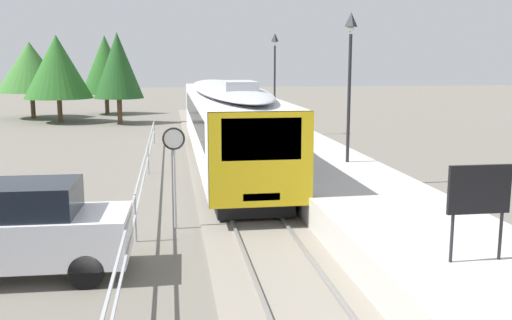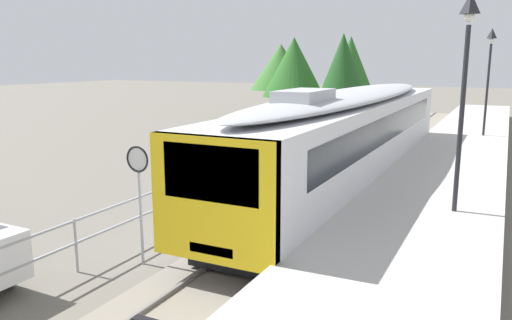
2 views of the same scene
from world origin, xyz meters
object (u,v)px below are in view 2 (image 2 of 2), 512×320
Objects in this scene: commuter_train at (352,131)px; speed_limit_sign at (139,175)px; platform_lamp_mid_platform at (466,62)px; platform_lamp_far_end at (490,62)px.

commuter_train reaches higher than speed_limit_sign.
platform_lamp_mid_platform is (4.03, -4.59, 2.48)m from commuter_train.
speed_limit_sign is at bearing -143.92° from platform_lamp_mid_platform.
platform_lamp_far_end is 20.61m from speed_limit_sign.
platform_lamp_far_end reaches higher than commuter_train.
commuter_train is 6.60m from platform_lamp_mid_platform.
platform_lamp_mid_platform is at bearing -90.00° from platform_lamp_far_end.
commuter_train is at bearing 76.05° from speed_limit_sign.
platform_lamp_mid_platform reaches higher than commuter_train.
speed_limit_sign is at bearing -107.99° from platform_lamp_far_end.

